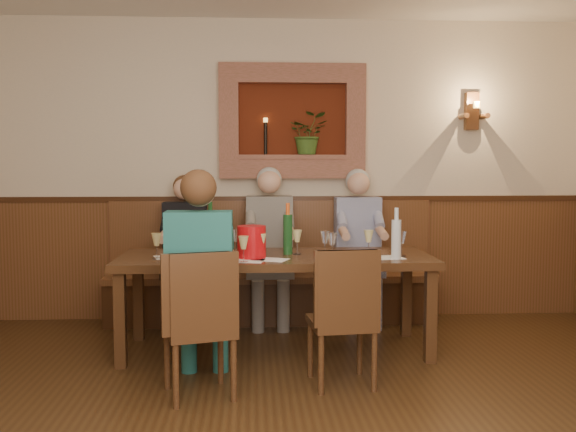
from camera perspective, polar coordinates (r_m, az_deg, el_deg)
name	(u,v)px	position (r m, az deg, el deg)	size (l,w,h in m)	color
room_shell	(290,72)	(3.10, 0.15, 12.71)	(6.04, 6.04, 2.82)	beige
wainscoting	(290,342)	(3.19, 0.15, -11.15)	(6.02, 6.02, 1.15)	#513217
wall_niche	(297,126)	(6.03, 0.78, 7.99)	(1.36, 0.30, 1.06)	#4E1A0B
wall_sconce	(472,112)	(6.36, 16.06, 8.87)	(0.25, 0.20, 0.35)	#513217
dining_table	(275,265)	(4.98, -1.12, -4.36)	(2.40, 0.90, 0.75)	black
bench	(272,286)	(5.96, -1.46, -6.24)	(3.00, 0.45, 1.11)	#381E0F
chair_near_left	(200,354)	(4.13, -7.84, -12.05)	(0.51, 0.51, 0.93)	black
chair_near_right	(342,345)	(4.31, 4.82, -11.37)	(0.45, 0.45, 0.92)	black
person_bench_left	(185,264)	(5.85, -9.18, -4.23)	(0.39, 0.48, 1.36)	black
person_bench_mid	(270,260)	(5.81, -1.64, -3.90)	(0.42, 0.52, 1.43)	#56524E
person_bench_right	(359,260)	(5.90, 6.31, -3.88)	(0.41, 0.51, 1.41)	navy
person_chair_front	(201,298)	(4.24, -7.75, -7.20)	(0.42, 0.51, 1.42)	navy
spittoon_bucket	(252,242)	(4.81, -3.26, -2.32)	(0.21, 0.21, 0.24)	red
wine_bottle_green_a	(288,233)	(5.00, -0.02, -1.54)	(0.09, 0.09, 0.40)	#19471E
wine_bottle_green_b	(210,233)	(5.01, -6.91, -1.49)	(0.08, 0.08, 0.41)	#19471E
water_bottle	(396,238)	(4.81, 9.60, -1.95)	(0.07, 0.07, 0.38)	silver
tasting_sheet_a	(174,257)	(4.95, -10.14, -3.59)	(0.28, 0.20, 0.00)	white
tasting_sheet_b	(270,259)	(4.73, -1.58, -3.89)	(0.25, 0.18, 0.00)	white
tasting_sheet_c	(383,258)	(4.88, 8.45, -3.68)	(0.29, 0.21, 0.00)	white
tasting_sheet_d	(246,261)	(4.68, -3.79, -3.99)	(0.27, 0.19, 0.00)	white
wine_glass_0	(157,246)	(4.88, -11.60, -2.61)	(0.08, 0.08, 0.19)	#D5C97F
wine_glass_1	(178,241)	(5.14, -9.73, -2.22)	(0.08, 0.08, 0.19)	white
wine_glass_2	(210,246)	(4.80, -6.96, -2.68)	(0.08, 0.08, 0.19)	#D5C97F
wine_glass_3	(236,241)	(5.06, -4.64, -2.27)	(0.08, 0.08, 0.19)	white
wine_glass_4	(261,246)	(4.77, -2.39, -2.69)	(0.08, 0.08, 0.19)	#D5C97F
wine_glass_5	(297,242)	(5.01, 0.82, -2.33)	(0.08, 0.08, 0.19)	#D5C97F
wine_glass_6	(332,245)	(4.83, 3.95, -2.60)	(0.08, 0.08, 0.19)	white
wine_glass_7	(369,242)	(5.04, 7.18, -2.32)	(0.08, 0.08, 0.19)	#D5C97F
wine_glass_8	(402,244)	(4.99, 10.07, -2.43)	(0.08, 0.08, 0.19)	white
wine_glass_9	(243,249)	(4.60, -3.98, -2.96)	(0.08, 0.08, 0.19)	#D5C97F
wine_glass_10	(325,243)	(4.94, 3.31, -2.43)	(0.08, 0.08, 0.19)	white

